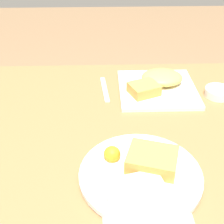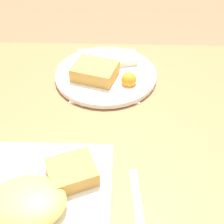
# 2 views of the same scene
# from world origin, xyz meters

# --- Properties ---
(dining_table) EXTENTS (1.01, 0.84, 0.76)m
(dining_table) POSITION_xyz_m (0.00, 0.00, 0.67)
(dining_table) COLOR olive
(dining_table) RESTS_ON ground_plane
(menu_card) EXTENTS (0.20, 0.29, 0.00)m
(menu_card) POSITION_xyz_m (-0.04, 0.24, 0.76)
(menu_card) COLOR beige
(menu_card) RESTS_ON dining_table
(plate_square_near) EXTENTS (0.27, 0.27, 0.06)m
(plate_square_near) POSITION_xyz_m (-0.14, -0.21, 0.78)
(plate_square_near) COLOR white
(plate_square_near) RESTS_ON dining_table
(plate_oval_far) EXTENTS (0.30, 0.30, 0.05)m
(plate_oval_far) POSITION_xyz_m (-0.04, 0.22, 0.78)
(plate_oval_far) COLOR white
(plate_oval_far) RESTS_ON menu_card
(sauce_ramekin) EXTENTS (0.09, 0.09, 0.03)m
(sauce_ramekin) POSITION_xyz_m (-0.35, -0.16, 0.77)
(sauce_ramekin) COLOR white
(sauce_ramekin) RESTS_ON dining_table
(butter_knife) EXTENTS (0.03, 0.17, 0.00)m
(butter_knife) POSITION_xyz_m (0.05, -0.21, 0.76)
(butter_knife) COLOR silver
(butter_knife) RESTS_ON dining_table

